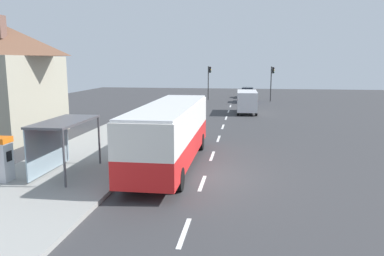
{
  "coord_description": "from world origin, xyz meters",
  "views": [
    {
      "loc": [
        2.07,
        -17.1,
        5.32
      ],
      "look_at": [
        -1.0,
        4.58,
        1.5
      ],
      "focal_mm": 35.62,
      "sensor_mm": 36.0,
      "label": 1
    }
  ],
  "objects_px": {
    "bus": "(170,131)",
    "recycling_bin_red": "(123,153)",
    "ticket_machine": "(3,159)",
    "recycling_bin_yellow": "(127,150)",
    "traffic_light_far_side": "(209,77)",
    "sedan_far": "(247,92)",
    "traffic_light_near_side": "(272,78)",
    "bus_shelter": "(59,133)",
    "sedan_near": "(248,96)",
    "white_van": "(247,100)"
  },
  "relations": [
    {
      "from": "sedan_far",
      "to": "recycling_bin_red",
      "type": "xyz_separation_m",
      "value": [
        -6.5,
        -39.14,
        -0.14
      ]
    },
    {
      "from": "sedan_far",
      "to": "bus",
      "type": "bearing_deg",
      "value": -95.88
    },
    {
      "from": "sedan_far",
      "to": "ticket_machine",
      "type": "xyz_separation_m",
      "value": [
        -10.61,
        -42.99,
        0.38
      ]
    },
    {
      "from": "bus",
      "to": "white_van",
      "type": "distance_m",
      "value": 21.68
    },
    {
      "from": "white_van",
      "to": "traffic_light_near_side",
      "type": "xyz_separation_m",
      "value": [
        3.3,
        12.7,
        1.79
      ]
    },
    {
      "from": "recycling_bin_yellow",
      "to": "traffic_light_far_side",
      "type": "distance_m",
      "value": 34.37
    },
    {
      "from": "sedan_far",
      "to": "traffic_light_near_side",
      "type": "xyz_separation_m",
      "value": [
        3.2,
        -4.98,
        2.34
      ]
    },
    {
      "from": "recycling_bin_yellow",
      "to": "bus_shelter",
      "type": "relative_size",
      "value": 0.24
    },
    {
      "from": "sedan_far",
      "to": "traffic_light_near_side",
      "type": "bearing_deg",
      "value": -57.27
    },
    {
      "from": "bus",
      "to": "recycling_bin_red",
      "type": "bearing_deg",
      "value": -176.52
    },
    {
      "from": "ticket_machine",
      "to": "recycling_bin_red",
      "type": "xyz_separation_m",
      "value": [
        4.1,
        3.85,
        -0.52
      ]
    },
    {
      "from": "recycling_bin_red",
      "to": "traffic_light_far_side",
      "type": "height_order",
      "value": "traffic_light_far_side"
    },
    {
      "from": "sedan_near",
      "to": "traffic_light_near_side",
      "type": "bearing_deg",
      "value": 27.54
    },
    {
      "from": "sedan_near",
      "to": "traffic_light_near_side",
      "type": "distance_m",
      "value": 4.31
    },
    {
      "from": "recycling_bin_red",
      "to": "bus_shelter",
      "type": "relative_size",
      "value": 0.24
    },
    {
      "from": "bus_shelter",
      "to": "recycling_bin_red",
      "type": "bearing_deg",
      "value": 47.29
    },
    {
      "from": "traffic_light_near_side",
      "to": "bus_shelter",
      "type": "relative_size",
      "value": 1.17
    },
    {
      "from": "sedan_far",
      "to": "sedan_near",
      "type": "bearing_deg",
      "value": -90.03
    },
    {
      "from": "recycling_bin_red",
      "to": "white_van",
      "type": "bearing_deg",
      "value": 73.4
    },
    {
      "from": "ticket_machine",
      "to": "bus_shelter",
      "type": "height_order",
      "value": "bus_shelter"
    },
    {
      "from": "recycling_bin_red",
      "to": "traffic_light_near_side",
      "type": "xyz_separation_m",
      "value": [
        9.7,
        34.16,
        2.48
      ]
    },
    {
      "from": "sedan_far",
      "to": "bus_shelter",
      "type": "xyz_separation_m",
      "value": [
        -8.72,
        -41.54,
        1.31
      ]
    },
    {
      "from": "sedan_near",
      "to": "ticket_machine",
      "type": "xyz_separation_m",
      "value": [
        -10.6,
        -36.34,
        0.38
      ]
    },
    {
      "from": "recycling_bin_yellow",
      "to": "bus_shelter",
      "type": "bearing_deg",
      "value": -125.55
    },
    {
      "from": "bus_shelter",
      "to": "sedan_near",
      "type": "bearing_deg",
      "value": 75.98
    },
    {
      "from": "white_van",
      "to": "recycling_bin_red",
      "type": "distance_m",
      "value": 22.41
    },
    {
      "from": "sedan_far",
      "to": "recycling_bin_red",
      "type": "distance_m",
      "value": 39.68
    },
    {
      "from": "bus",
      "to": "white_van",
      "type": "bearing_deg",
      "value": 79.6
    },
    {
      "from": "recycling_bin_red",
      "to": "traffic_light_far_side",
      "type": "bearing_deg",
      "value": 88.19
    },
    {
      "from": "sedan_near",
      "to": "ticket_machine",
      "type": "height_order",
      "value": "ticket_machine"
    },
    {
      "from": "ticket_machine",
      "to": "recycling_bin_red",
      "type": "bearing_deg",
      "value": 43.17
    },
    {
      "from": "traffic_light_near_side",
      "to": "traffic_light_far_side",
      "type": "relative_size",
      "value": 0.99
    },
    {
      "from": "bus",
      "to": "bus_shelter",
      "type": "bearing_deg",
      "value": -151.54
    },
    {
      "from": "traffic_light_far_side",
      "to": "bus_shelter",
      "type": "xyz_separation_m",
      "value": [
        -3.32,
        -37.36,
        -1.05
      ]
    },
    {
      "from": "bus",
      "to": "bus_shelter",
      "type": "height_order",
      "value": "bus"
    },
    {
      "from": "white_van",
      "to": "recycling_bin_red",
      "type": "relative_size",
      "value": 5.51
    },
    {
      "from": "traffic_light_near_side",
      "to": "sedan_far",
      "type": "bearing_deg",
      "value": 122.73
    },
    {
      "from": "recycling_bin_red",
      "to": "bus",
      "type": "bearing_deg",
      "value": 3.48
    },
    {
      "from": "bus",
      "to": "recycling_bin_red",
      "type": "xyz_separation_m",
      "value": [
        -2.49,
        -0.15,
        -1.19
      ]
    },
    {
      "from": "sedan_far",
      "to": "traffic_light_near_side",
      "type": "height_order",
      "value": "traffic_light_near_side"
    },
    {
      "from": "traffic_light_far_side",
      "to": "bus_shelter",
      "type": "height_order",
      "value": "traffic_light_far_side"
    },
    {
      "from": "recycling_bin_yellow",
      "to": "traffic_light_near_side",
      "type": "distance_m",
      "value": 34.93
    },
    {
      "from": "white_van",
      "to": "recycling_bin_red",
      "type": "bearing_deg",
      "value": -106.6
    },
    {
      "from": "recycling_bin_yellow",
      "to": "traffic_light_far_side",
      "type": "bearing_deg",
      "value": 88.16
    },
    {
      "from": "ticket_machine",
      "to": "recycling_bin_yellow",
      "type": "bearing_deg",
      "value": 47.95
    },
    {
      "from": "recycling_bin_yellow",
      "to": "sedan_near",
      "type": "bearing_deg",
      "value": 78.44
    },
    {
      "from": "ticket_machine",
      "to": "traffic_light_far_side",
      "type": "relative_size",
      "value": 0.41
    },
    {
      "from": "recycling_bin_red",
      "to": "traffic_light_near_side",
      "type": "bearing_deg",
      "value": 74.14
    },
    {
      "from": "sedan_near",
      "to": "traffic_light_near_side",
      "type": "relative_size",
      "value": 0.94
    },
    {
      "from": "sedan_far",
      "to": "recycling_bin_yellow",
      "type": "relative_size",
      "value": 4.72
    }
  ]
}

